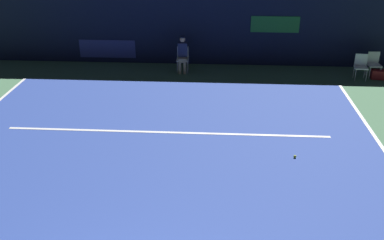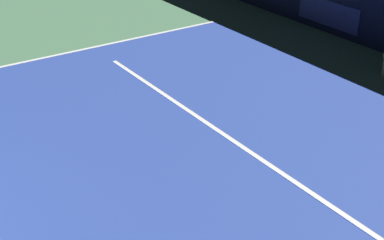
{
  "view_description": "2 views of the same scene",
  "coord_description": "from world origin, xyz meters",
  "views": [
    {
      "loc": [
        1.32,
        -3.37,
        5.38
      ],
      "look_at": [
        0.73,
        6.28,
        0.77
      ],
      "focal_mm": 40.86,
      "sensor_mm": 36.0,
      "label": 1
    },
    {
      "loc": [
        7.38,
        1.42,
        5.11
      ],
      "look_at": [
        0.54,
        6.04,
        0.79
      ],
      "focal_mm": 52.44,
      "sensor_mm": 36.0,
      "label": 2
    }
  ],
  "objects": [
    {
      "name": "ground_plane",
      "position": [
        0.0,
        4.96,
        0.0
      ],
      "size": [
        33.91,
        33.91,
        0.0
      ],
      "primitive_type": "plane",
      "color": "#4C7A56"
    },
    {
      "name": "line_service",
      "position": [
        0.0,
        7.04,
        0.01
      ],
      "size": [
        8.7,
        0.1,
        0.01
      ],
      "primitive_type": "cube",
      "color": "white",
      "rests_on": "court_surface"
    },
    {
      "name": "line_sideline_right",
      "position": [
        -5.53,
        4.96,
        0.01
      ],
      "size": [
        0.1,
        11.91,
        0.01
      ],
      "primitive_type": "cube",
      "color": "white",
      "rests_on": "court_surface"
    },
    {
      "name": "court_surface",
      "position": [
        0.0,
        4.96,
        0.01
      ],
      "size": [
        11.15,
        11.91,
        0.01
      ],
      "primitive_type": "cube",
      "color": "#2D479E",
      "rests_on": "ground"
    }
  ]
}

